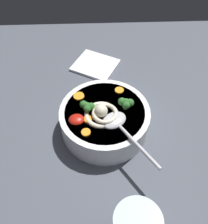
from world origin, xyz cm
name	(u,v)px	position (x,y,z in cm)	size (l,w,h in cm)	color
table_slab	(105,131)	(0.00, 0.00, 1.27)	(100.22, 100.22, 2.53)	#474C56
soup_bowl	(104,121)	(-0.18, -0.31, 6.13)	(21.81, 21.81, 6.96)	white
noodle_pile	(102,114)	(-0.75, -1.65, 10.57)	(8.67, 8.50, 3.49)	beige
soup_spoon	(118,124)	(2.72, -4.64, 10.29)	(12.40, 16.18, 1.60)	#B7B7BC
chili_sauce_dollop	(77,120)	(-6.52, -2.96, 10.29)	(3.55, 3.20, 1.60)	#B2190F
broccoli_floret_center	(87,106)	(-4.04, 0.15, 11.28)	(3.61, 3.11, 2.86)	#7A9E60
broccoli_floret_left	(126,103)	(4.99, 0.56, 11.37)	(3.80, 3.27, 3.00)	#7A9E60
carrot_slice_far	(119,90)	(3.97, 6.50, 9.69)	(2.26, 2.26, 0.42)	orange
carrot_slice_rear	(79,96)	(-6.24, 4.84, 9.71)	(2.70, 2.70, 0.45)	orange
carrot_slice_extra_b	(86,133)	(-4.39, -6.28, 9.78)	(2.06, 2.06, 0.59)	orange
carrot_slice_extra_a	(88,120)	(-3.95, -2.78, 9.88)	(2.06, 2.06, 0.79)	orange
folded_napkin	(95,65)	(-1.96, 24.71, 2.93)	(12.84, 11.28, 0.80)	white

